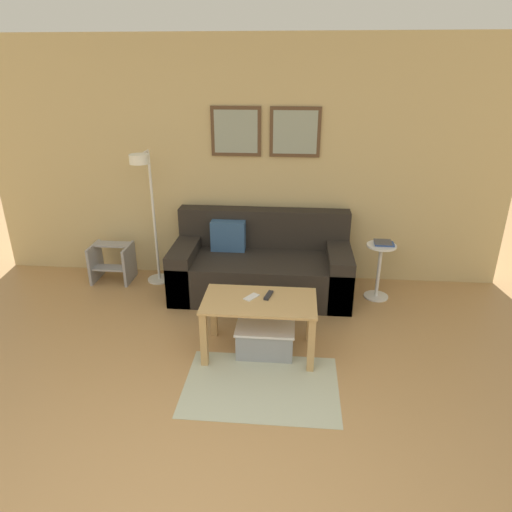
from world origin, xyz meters
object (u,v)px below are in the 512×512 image
at_px(cell_phone, 251,297).
at_px(book_stack, 384,243).
at_px(floor_lamp, 148,202).
at_px(coffee_table, 259,311).
at_px(step_stool, 112,261).
at_px(storage_bin, 265,338).
at_px(side_table, 379,267).
at_px(remote_control, 269,295).
at_px(couch, 261,266).

bearing_deg(cell_phone, book_stack, 74.75).
bearing_deg(floor_lamp, coffee_table, -42.26).
bearing_deg(step_stool, floor_lamp, -12.73).
bearing_deg(floor_lamp, storage_bin, -41.11).
height_order(book_stack, cell_phone, book_stack).
bearing_deg(storage_bin, side_table, 45.03).
height_order(side_table, cell_phone, side_table).
bearing_deg(floor_lamp, remote_control, -38.85).
height_order(book_stack, step_stool, book_stack).
xyz_separation_m(storage_bin, remote_control, (0.02, 0.07, 0.37)).
height_order(storage_bin, side_table, side_table).
height_order(coffee_table, floor_lamp, floor_lamp).
relative_size(side_table, cell_phone, 4.19).
relative_size(side_table, step_stool, 1.38).
height_order(coffee_table, remote_control, remote_control).
bearing_deg(storage_bin, cell_phone, 161.39).
xyz_separation_m(couch, step_stool, (-1.68, 0.13, -0.06)).
bearing_deg(side_table, storage_bin, -134.97).
distance_m(coffee_table, remote_control, 0.15).
height_order(floor_lamp, cell_phone, floor_lamp).
bearing_deg(couch, book_stack, -0.91).
relative_size(storage_bin, step_stool, 1.15).
bearing_deg(side_table, remote_control, -136.41).
xyz_separation_m(storage_bin, floor_lamp, (-1.29, 1.13, 0.83)).
relative_size(storage_bin, floor_lamp, 0.33).
bearing_deg(coffee_table, remote_control, 46.44).
relative_size(storage_bin, book_stack, 2.47).
relative_size(floor_lamp, step_stool, 3.45).
relative_size(book_stack, remote_control, 1.32).
height_order(floor_lamp, book_stack, floor_lamp).
xyz_separation_m(coffee_table, storage_bin, (0.05, 0.00, -0.26)).
height_order(book_stack, remote_control, book_stack).
distance_m(coffee_table, step_stool, 2.16).
xyz_separation_m(side_table, book_stack, (0.02, 0.01, 0.26)).
relative_size(cell_phone, step_stool, 0.33).
bearing_deg(book_stack, remote_control, -136.66).
relative_size(side_table, book_stack, 2.97).
height_order(coffee_table, book_stack, book_stack).
bearing_deg(floor_lamp, couch, -0.49).
distance_m(coffee_table, floor_lamp, 1.77).
bearing_deg(floor_lamp, cell_phone, -42.84).
relative_size(coffee_table, cell_phone, 6.61).
xyz_separation_m(coffee_table, side_table, (1.14, 1.09, -0.04)).
bearing_deg(book_stack, coffee_table, -136.46).
distance_m(remote_control, cell_phone, 0.14).
distance_m(storage_bin, book_stack, 1.63).
bearing_deg(remote_control, coffee_table, -119.66).
distance_m(couch, remote_control, 1.08).
distance_m(cell_phone, step_stool, 2.09).
bearing_deg(storage_bin, couch, 96.34).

